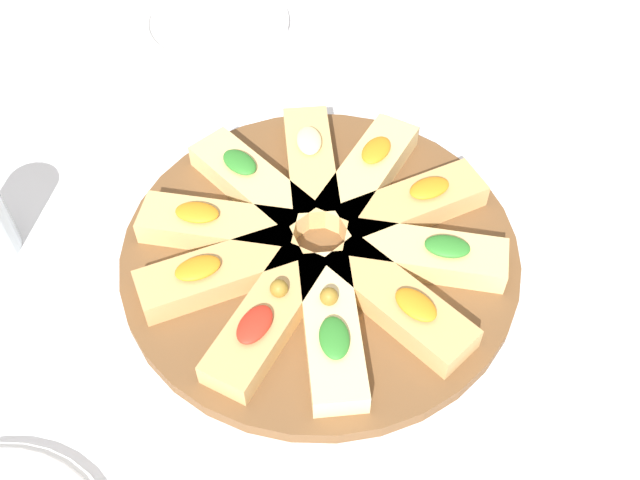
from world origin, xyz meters
TOP-DOWN VIEW (x-y plane):
  - ground_plane at (0.00, 0.00)m, footprint 3.00×3.00m
  - serving_board at (0.00, 0.00)m, footprint 0.42×0.42m
  - focaccia_slice_0 at (-0.11, -0.02)m, footprint 0.17×0.09m
  - focaccia_slice_1 at (-0.07, -0.08)m, footprint 0.15×0.15m
  - focaccia_slice_2 at (-0.01, -0.11)m, footprint 0.06×0.17m
  - focaccia_slice_3 at (0.06, -0.09)m, footprint 0.13×0.17m
  - focaccia_slice_4 at (0.10, -0.04)m, footprint 0.17×0.11m
  - focaccia_slice_5 at (0.11, 0.02)m, footprint 0.17×0.08m
  - focaccia_slice_6 at (0.08, 0.08)m, footprint 0.15×0.15m
  - focaccia_slice_7 at (0.01, 0.11)m, footprint 0.07×0.17m
  - focaccia_slice_8 at (-0.06, 0.09)m, footprint 0.13×0.17m
  - focaccia_slice_9 at (-0.10, 0.05)m, footprint 0.17×0.12m
  - plate_right at (0.21, 0.38)m, footprint 0.21×0.21m

SIDE VIEW (x-z plane):
  - ground_plane at x=0.00m, z-range 0.00..0.00m
  - plate_right at x=0.21m, z-range 0.00..0.02m
  - serving_board at x=0.00m, z-range 0.00..0.02m
  - focaccia_slice_2 at x=-0.01m, z-range 0.01..0.05m
  - focaccia_slice_3 at x=0.06m, z-range 0.01..0.05m
  - focaccia_slice_4 at x=0.10m, z-range 0.01..0.05m
  - focaccia_slice_5 at x=0.11m, z-range 0.01..0.05m
  - focaccia_slice_6 at x=0.08m, z-range 0.01..0.05m
  - focaccia_slice_7 at x=0.01m, z-range 0.01..0.05m
  - focaccia_slice_8 at x=-0.06m, z-range 0.01..0.05m
  - focaccia_slice_9 at x=-0.10m, z-range 0.01..0.05m
  - focaccia_slice_0 at x=-0.11m, z-range 0.01..0.05m
  - focaccia_slice_1 at x=-0.07m, z-range 0.01..0.05m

